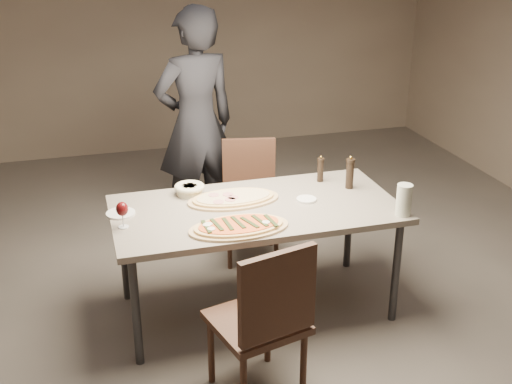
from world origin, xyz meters
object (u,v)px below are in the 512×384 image
object	(u,v)px
chair_far	(250,192)
diner	(196,124)
ham_pizza	(233,199)
bread_basket	(190,189)
carafe	(404,200)
dining_table	(256,215)
zucchini_pizza	(239,226)
pepper_mill_left	(320,169)
chair_near	(265,316)

from	to	relation	value
chair_far	diner	distance (m)	0.72
ham_pizza	bread_basket	size ratio (longest dim) A/B	3.02
bread_basket	carafe	bearing A→B (deg)	-29.35
dining_table	ham_pizza	xyz separation A→B (m)	(-0.11, 0.13, 0.07)
zucchini_pizza	pepper_mill_left	world-z (taller)	pepper_mill_left
ham_pizza	chair_near	bearing A→B (deg)	-73.36
zucchini_pizza	bread_basket	bearing A→B (deg)	131.92
carafe	chair_far	size ratio (longest dim) A/B	0.22
chair_near	chair_far	bearing A→B (deg)	62.72
chair_near	diner	xyz separation A→B (m)	(0.08, 2.16, 0.39)
pepper_mill_left	diner	size ratio (longest dim) A/B	0.10
ham_pizza	chair_far	distance (m)	0.78
carafe	chair_far	distance (m)	1.38
pepper_mill_left	carafe	world-z (taller)	carafe
chair_far	diner	world-z (taller)	diner
dining_table	diner	xyz separation A→B (m)	(-0.13, 1.29, 0.23)
bread_basket	ham_pizza	bearing A→B (deg)	-35.41
chair_near	chair_far	distance (m)	1.71
ham_pizza	carafe	size ratio (longest dim) A/B	3.01
bread_basket	chair_near	size ratio (longest dim) A/B	0.21
zucchini_pizza	dining_table	bearing A→B (deg)	81.25
bread_basket	diner	size ratio (longest dim) A/B	0.11
pepper_mill_left	bread_basket	bearing A→B (deg)	179.08
dining_table	ham_pizza	distance (m)	0.19
ham_pizza	carafe	xyz separation A→B (m)	(0.94, -0.49, 0.08)
chair_near	chair_far	world-z (taller)	chair_near
bread_basket	zucchini_pizza	bearing A→B (deg)	-73.05
zucchini_pizza	bread_basket	size ratio (longest dim) A/B	3.01
ham_pizza	pepper_mill_left	bearing A→B (deg)	35.50
pepper_mill_left	diner	xyz separation A→B (m)	(-0.67, 0.99, 0.09)
zucchini_pizza	pepper_mill_left	distance (m)	0.93
chair_near	zucchini_pizza	bearing A→B (deg)	74.30
zucchini_pizza	chair_near	bearing A→B (deg)	-66.38
pepper_mill_left	carafe	xyz separation A→B (m)	(0.28, -0.66, 0.01)
carafe	chair_far	world-z (taller)	carafe
carafe	diner	xyz separation A→B (m)	(-0.96, 1.65, 0.08)
chair_near	bread_basket	bearing A→B (deg)	83.63
zucchini_pizza	bread_basket	xyz separation A→B (m)	(-0.18, 0.59, 0.03)
zucchini_pizza	diner	size ratio (longest dim) A/B	0.32
dining_table	chair_near	world-z (taller)	chair_near
dining_table	chair_near	bearing A→B (deg)	-102.99
ham_pizza	carafe	world-z (taller)	carafe
zucchini_pizza	chair_far	world-z (taller)	chair_far
chair_far	diner	xyz separation A→B (m)	(-0.31, 0.49, 0.42)
zucchini_pizza	chair_near	size ratio (longest dim) A/B	0.63
ham_pizza	diner	size ratio (longest dim) A/B	0.32
pepper_mill_left	chair_near	xyz separation A→B (m)	(-0.75, -1.16, -0.30)
zucchini_pizza	carafe	distance (m)	1.02
zucchini_pizza	diner	xyz separation A→B (m)	(0.06, 1.57, 0.16)
dining_table	pepper_mill_left	xyz separation A→B (m)	(0.55, 0.29, 0.15)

